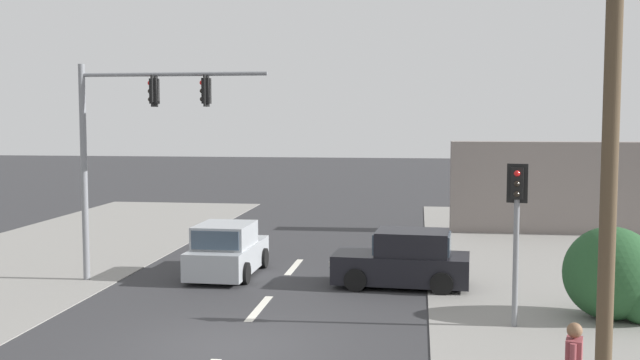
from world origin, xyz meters
The scene contains 10 objects.
ground_plane centered at (0.00, 0.00, 0.00)m, with size 140.00×140.00×0.00m, color #303033.
lane_dash_mid centered at (0.00, 3.00, 0.00)m, with size 0.20×2.40×0.01m, color silver.
lane_dash_far centered at (0.00, 8.00, 0.00)m, with size 0.20×2.40×0.01m, color silver.
utility_pole_foreground_right centered at (6.56, -2.03, 4.93)m, with size 3.77×0.69×9.15m.
traffic_signal_mast centered at (-4.15, 5.38, 4.15)m, with size 5.29×0.47×6.00m.
pedestal_signal_right_kerb centered at (5.83, 2.14, 2.42)m, with size 0.44×0.31×3.56m.
roadside_bush centered at (8.14, 3.04, 0.99)m, with size 2.21×1.90×2.11m.
shopfront_wall_far centered at (11.00, 16.00, 1.80)m, with size 12.00×1.00×3.60m, color gray.
hatchback_kerbside_parked centered at (3.38, 5.77, 0.70)m, with size 3.74×1.98×1.53m.
hatchback_oncoming_near centered at (-1.71, 6.57, 0.70)m, with size 1.84×3.67×1.53m.
Camera 1 is at (3.75, -14.17, 4.54)m, focal length 42.00 mm.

